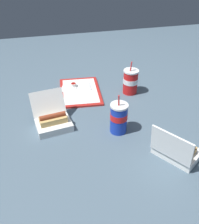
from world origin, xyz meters
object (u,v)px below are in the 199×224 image
clamshell_hotdog_back (177,149)px  soda_cup_left (130,81)px  plastic_fork (89,86)px  ketchup_cup (73,85)px  soda_cup_center (119,118)px  clamshell_hotdog_right (53,121)px  food_tray (80,91)px

clamshell_hotdog_back → soda_cup_left: soda_cup_left is taller
plastic_fork → soda_cup_left: 0.28m
ketchup_cup → soda_cup_left: size_ratio=0.18×
clamshell_hotdog_back → soda_cup_center: bearing=-139.8°
plastic_fork → clamshell_hotdog_right: clamshell_hotdog_right is taller
ketchup_cup → plastic_fork: ketchup_cup is taller
food_tray → clamshell_hotdog_right: (0.33, -0.21, 0.03)m
plastic_fork → clamshell_hotdog_right: (0.37, -0.28, 0.02)m
plastic_fork → soda_cup_center: (0.49, 0.05, 0.07)m
clamshell_hotdog_back → soda_cup_left: (-0.61, -0.01, 0.04)m
plastic_fork → clamshell_hotdog_back: bearing=24.1°
ketchup_cup → plastic_fork: bearing=80.1°
ketchup_cup → clamshell_hotdog_right: 0.43m
food_tray → clamshell_hotdog_right: size_ratio=1.65×
food_tray → plastic_fork: size_ratio=3.57×
clamshell_hotdog_right → ketchup_cup: bearing=156.3°
soda_cup_center → food_tray: bearing=-164.7°
food_tray → soda_cup_left: soda_cup_left is taller
ketchup_cup → soda_cup_left: bearing=67.8°
food_tray → plastic_fork: plastic_fork is taller
plastic_fork → clamshell_hotdog_back: size_ratio=0.43×
clamshell_hotdog_back → food_tray: bearing=-154.6°
plastic_fork → soda_cup_center: bearing=10.7°
ketchup_cup → clamshell_hotdog_back: bearing=25.6°
clamshell_hotdog_right → clamshell_hotdog_back: size_ratio=0.94×
plastic_fork → clamshell_hotdog_back: clamshell_hotdog_back is taller
plastic_fork → clamshell_hotdog_right: 0.47m
clamshell_hotdog_back → ketchup_cup: bearing=-154.4°
soda_cup_left → ketchup_cup: bearing=-112.2°
ketchup_cup → clamshell_hotdog_right: bearing=-23.7°
clamshell_hotdog_right → food_tray: bearing=148.0°
plastic_fork → soda_cup_left: bearing=68.1°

